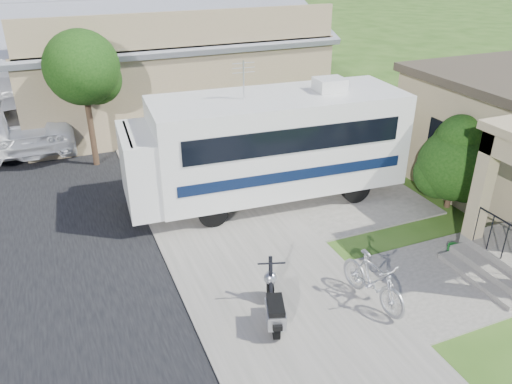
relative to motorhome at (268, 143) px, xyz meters
name	(u,v)px	position (x,y,z in m)	size (l,w,h in m)	color
ground	(319,285)	(-0.68, -4.40, -1.77)	(120.00, 120.00, 0.00)	#254612
sidewalk_slab	(169,143)	(-1.68, 5.60, -1.74)	(4.00, 80.00, 0.06)	#5D5A53
driveway_slab	(290,191)	(0.82, 0.10, -1.74)	(7.00, 6.00, 0.05)	#5D5A53
walk_slab	(455,278)	(2.32, -5.40, -1.74)	(4.00, 3.00, 0.05)	#5D5A53
warehouse	(166,68)	(-0.68, 9.57, 0.22)	(12.50, 8.40, 5.04)	#877654
street_tree_a	(86,71)	(-4.38, 4.65, 1.48)	(2.44, 2.40, 4.58)	black
street_tree_b	(64,24)	(-4.38, 14.65, 1.63)	(2.44, 2.40, 4.73)	black
street_tree_c	(55,10)	(-4.38, 23.65, 1.34)	(2.44, 2.40, 4.42)	black
motorhome	(268,143)	(0.00, 0.00, 0.00)	(8.17, 3.03, 4.11)	silver
shrub	(455,161)	(4.69, -2.48, -0.34)	(2.27, 2.17, 2.79)	black
scooter	(274,304)	(-2.15, -5.15, -1.29)	(0.81, 1.60, 1.08)	black
bicycle	(373,283)	(0.02, -5.39, -1.21)	(0.52, 1.85, 1.11)	#A6A7AD
pickup_truck	(29,118)	(-6.46, 8.09, -0.87)	(2.98, 6.47, 1.80)	white
van	(17,76)	(-6.96, 15.48, -0.83)	(2.63, 6.48, 1.88)	white
garden_hose	(455,250)	(3.09, -4.55, -1.68)	(0.37, 0.37, 0.17)	#156C21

